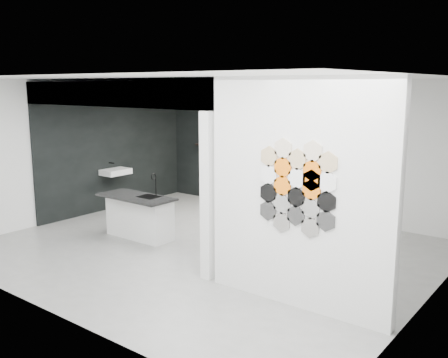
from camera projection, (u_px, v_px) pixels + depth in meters
floor at (208, 249)px, 8.34m from camera, size 7.00×6.00×0.01m
partition_panel at (298, 194)px, 5.97m from camera, size 2.45×0.15×2.80m
bay_clad_back at (247, 153)px, 11.21m from camera, size 4.40×0.04×2.35m
bay_clad_left at (115, 155)px, 10.98m from camera, size 0.04×4.00×2.35m
bulkhead at (188, 93)px, 9.43m from camera, size 4.40×4.00×0.40m
corner_column at (208, 197)px, 6.85m from camera, size 0.16×0.16×2.35m
fascia_beam at (108, 94)px, 7.93m from camera, size 4.40×0.16×0.40m
wall_basin at (116, 172)px, 10.75m from camera, size 0.40×0.60×0.12m
display_shelf at (248, 149)px, 11.05m from camera, size 3.00×0.15×0.04m
kitchen_island at (139, 216)px, 8.89m from camera, size 1.45×0.65×1.17m
stockpot at (205, 140)px, 11.77m from camera, size 0.30×0.30×0.20m
kettle at (288, 147)px, 10.42m from camera, size 0.25×0.25×0.17m
glass_bowl at (302, 151)px, 10.23m from camera, size 0.16×0.16×0.09m
glass_vase at (302, 149)px, 10.22m from camera, size 0.14×0.14×0.16m
bottle_dark at (232, 143)px, 11.29m from camera, size 0.07×0.07×0.17m
utensil_cup at (226, 143)px, 11.41m from camera, size 0.10×0.10×0.11m
hex_tile_cluster at (297, 187)px, 5.86m from camera, size 1.04×0.02×1.16m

